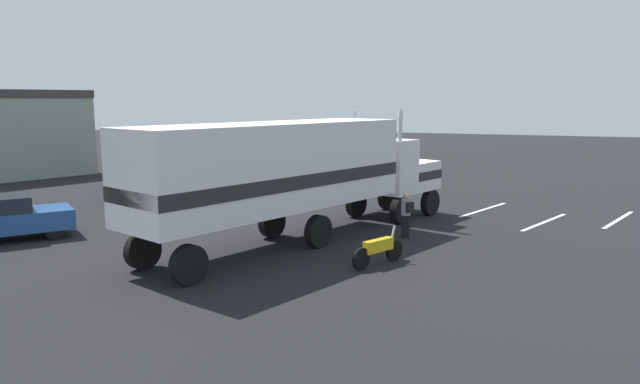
% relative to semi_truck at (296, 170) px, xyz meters
% --- Properties ---
extents(ground_plane, '(120.00, 120.00, 0.00)m').
position_rel_semi_truck_xyz_m(ground_plane, '(6.47, -2.12, -2.52)').
color(ground_plane, black).
extents(lane_stripe_near, '(4.16, 1.74, 0.01)m').
position_rel_semi_truck_xyz_m(lane_stripe_near, '(8.34, -5.62, -2.52)').
color(lane_stripe_near, silver).
rests_on(lane_stripe_near, ground_plane).
extents(lane_stripe_mid, '(4.14, 1.79, 0.01)m').
position_rel_semi_truck_xyz_m(lane_stripe_mid, '(6.43, -8.15, -2.52)').
color(lane_stripe_mid, silver).
rests_on(lane_stripe_mid, ground_plane).
extents(lane_stripe_far, '(4.19, 1.65, 0.01)m').
position_rel_semi_truck_xyz_m(lane_stripe_far, '(7.98, -11.01, -2.52)').
color(lane_stripe_far, silver).
rests_on(lane_stripe_far, ground_plane).
extents(semi_truck, '(14.10, 7.42, 4.50)m').
position_rel_semi_truck_xyz_m(semi_truck, '(0.00, 0.00, 0.00)').
color(semi_truck, white).
rests_on(semi_truck, ground_plane).
extents(person_bystander, '(0.44, 0.47, 1.63)m').
position_rel_semi_truck_xyz_m(person_bystander, '(1.87, -3.45, -1.63)').
color(person_bystander, black).
rests_on(person_bystander, ground_plane).
extents(parked_bus, '(11.29, 5.21, 3.40)m').
position_rel_semi_truck_xyz_m(parked_bus, '(9.12, 8.91, -0.46)').
color(parked_bus, '#1E5999').
rests_on(parked_bus, ground_plane).
extents(parked_car, '(4.58, 4.12, 1.57)m').
position_rel_semi_truck_xyz_m(parked_car, '(-3.43, 9.68, -1.72)').
color(parked_car, '#234C8C').
rests_on(parked_car, ground_plane).
extents(motorcycle, '(1.91, 1.07, 1.12)m').
position_rel_semi_truck_xyz_m(motorcycle, '(-1.86, -3.41, -2.04)').
color(motorcycle, black).
rests_on(motorcycle, ground_plane).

